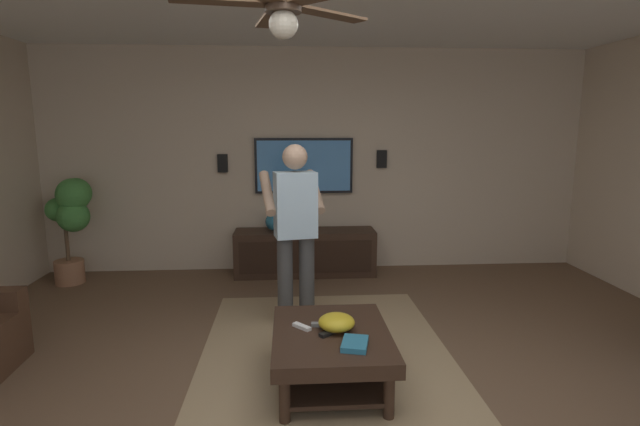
# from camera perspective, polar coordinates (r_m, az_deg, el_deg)

# --- Properties ---
(ground_plane) EXTENTS (8.03, 8.03, 0.00)m
(ground_plane) POSITION_cam_1_polar(r_m,az_deg,el_deg) (3.30, 3.23, -22.57)
(ground_plane) COLOR brown
(wall_back_tv) EXTENTS (0.10, 6.89, 2.73)m
(wall_back_tv) POSITION_cam_1_polar(r_m,az_deg,el_deg) (6.04, -0.41, 6.21)
(wall_back_tv) COLOR #C6B299
(wall_back_tv) RESTS_ON ground
(area_rug) EXTENTS (3.14, 1.97, 0.01)m
(area_rug) POSITION_cam_1_polar(r_m,az_deg,el_deg) (3.74, 1.03, -18.18)
(area_rug) COLOR #9E8460
(area_rug) RESTS_ON ground
(coffee_table) EXTENTS (1.00, 0.80, 0.40)m
(coffee_table) POSITION_cam_1_polar(r_m,az_deg,el_deg) (3.43, 1.33, -15.50)
(coffee_table) COLOR #332116
(coffee_table) RESTS_ON ground
(media_console) EXTENTS (0.45, 1.70, 0.55)m
(media_console) POSITION_cam_1_polar(r_m,az_deg,el_deg) (5.88, -1.79, -4.70)
(media_console) COLOR #332116
(media_console) RESTS_ON ground
(tv) EXTENTS (0.05, 1.21, 0.68)m
(tv) POSITION_cam_1_polar(r_m,az_deg,el_deg) (5.95, -1.93, 5.64)
(tv) COLOR black
(person_standing) EXTENTS (0.60, 0.61, 1.64)m
(person_standing) POSITION_cam_1_polar(r_m,az_deg,el_deg) (4.27, -2.97, -1.33)
(person_standing) COLOR #3F3F3F
(person_standing) RESTS_ON ground
(potted_plant_tall) EXTENTS (0.53, 0.55, 1.23)m
(potted_plant_tall) POSITION_cam_1_polar(r_m,az_deg,el_deg) (6.11, -27.44, -0.03)
(potted_plant_tall) COLOR #9E6B4C
(potted_plant_tall) RESTS_ON ground
(bowl) EXTENTS (0.25, 0.25, 0.11)m
(bowl) POSITION_cam_1_polar(r_m,az_deg,el_deg) (3.39, 1.98, -12.86)
(bowl) COLOR gold
(bowl) RESTS_ON coffee_table
(remote_white) EXTENTS (0.14, 0.13, 0.02)m
(remote_white) POSITION_cam_1_polar(r_m,az_deg,el_deg) (3.43, -2.18, -13.36)
(remote_white) COLOR white
(remote_white) RESTS_ON coffee_table
(remote_black) EXTENTS (0.13, 0.14, 0.02)m
(remote_black) POSITION_cam_1_polar(r_m,az_deg,el_deg) (3.34, 1.05, -14.07)
(remote_black) COLOR black
(remote_black) RESTS_ON coffee_table
(remote_grey) EXTENTS (0.06, 0.15, 0.02)m
(remote_grey) POSITION_cam_1_polar(r_m,az_deg,el_deg) (3.46, 0.22, -13.13)
(remote_grey) COLOR slate
(remote_grey) RESTS_ON coffee_table
(book) EXTENTS (0.25, 0.21, 0.04)m
(book) POSITION_cam_1_polar(r_m,az_deg,el_deg) (3.18, 4.17, -15.25)
(book) COLOR teal
(book) RESTS_ON coffee_table
(vase_round) EXTENTS (0.22, 0.22, 0.22)m
(vase_round) POSITION_cam_1_polar(r_m,az_deg,el_deg) (5.82, -5.44, -1.02)
(vase_round) COLOR teal
(vase_round) RESTS_ON media_console
(wall_speaker_left) EXTENTS (0.06, 0.12, 0.22)m
(wall_speaker_left) POSITION_cam_1_polar(r_m,az_deg,el_deg) (6.06, 7.35, 6.39)
(wall_speaker_left) COLOR black
(wall_speaker_right) EXTENTS (0.06, 0.12, 0.22)m
(wall_speaker_right) POSITION_cam_1_polar(r_m,az_deg,el_deg) (6.01, -11.50, 5.82)
(wall_speaker_right) COLOR black
(ceiling_fan) EXTENTS (1.15, 1.12, 0.46)m
(ceiling_fan) POSITION_cam_1_polar(r_m,az_deg,el_deg) (2.83, -4.49, 22.95)
(ceiling_fan) COLOR #4C3828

